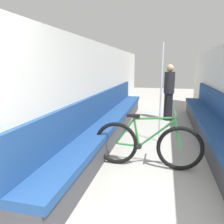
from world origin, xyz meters
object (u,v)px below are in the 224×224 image
Objects in this scene: bench_seat_row_right at (213,129)px; bicycle at (147,145)px; grab_pole_near at (161,95)px; passenger_standing at (169,92)px; bench_seat_row_left at (110,122)px.

bicycle is at bearing -132.12° from bench_seat_row_right.
bench_seat_row_right is 1.27m from grab_pole_near.
bicycle is at bearing 130.75° from passenger_standing.
passenger_standing is (1.29, 1.89, 0.51)m from bench_seat_row_left.
bench_seat_row_right reaches higher than bicycle.
bicycle is (0.94, -1.37, 0.05)m from bench_seat_row_left.
bench_seat_row_left is 1.66m from bicycle.
bench_seat_row_left is 1.29m from grab_pole_near.
bench_seat_row_left is at bearing 125.57° from bicycle.
grab_pole_near is (1.10, -0.09, 0.67)m from bench_seat_row_left.
grab_pole_near is 1.99m from passenger_standing.
bicycle is at bearing -97.18° from grab_pole_near.
passenger_standing reaches higher than bicycle.
grab_pole_near is 1.26× the size of passenger_standing.
bench_seat_row_right is at bearing 4.80° from grab_pole_near.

